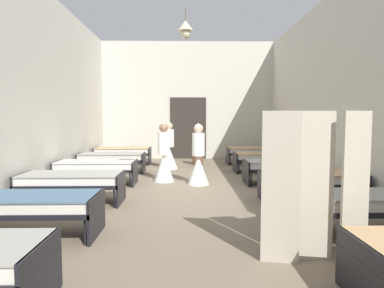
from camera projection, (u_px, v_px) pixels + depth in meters
The scene contains 17 objects.
ground_plane at pixel (191, 194), 7.49m from camera, with size 7.27×12.92×0.10m, color #7A6B56.
room_shell at pixel (190, 91), 8.72m from camera, with size 7.07×12.52×4.56m.
bed_left_row_1 at pixel (28, 205), 4.68m from camera, with size 1.90×0.84×0.57m.
bed_right_row_1 at pixel (359, 203), 4.78m from camera, with size 1.90×0.84×0.57m.
bed_left_row_2 at pixel (72, 180), 6.49m from camera, with size 1.90×0.84×0.57m.
bed_right_row_2 at pixel (311, 179), 6.60m from camera, with size 1.90×0.84×0.57m.
bed_left_row_3 at pixel (96, 167), 8.31m from camera, with size 1.90×0.84×0.57m.
bed_right_row_3 at pixel (284, 166), 8.41m from camera, with size 1.90×0.84×0.57m.
bed_left_row_4 at pixel (112, 158), 10.12m from camera, with size 1.90×0.84×0.57m.
bed_right_row_4 at pixel (266, 157), 10.22m from camera, with size 1.90×0.84×0.57m.
bed_left_row_5 at pixel (123, 152), 11.94m from camera, with size 1.90×0.84×0.57m.
bed_right_row_5 at pixel (254, 151), 12.04m from camera, with size 1.90×0.84×0.57m.
nurse_near_aisle at pixel (164, 161), 8.71m from camera, with size 0.52×0.52×1.49m.
nurse_mid_aisle at pixel (198, 163), 8.32m from camera, with size 0.52×0.52×1.49m.
nurse_far_aisle at pixel (169, 152), 10.81m from camera, with size 0.52×0.52×1.49m.
potted_plant at pixel (198, 146), 11.78m from camera, with size 0.47×0.47×1.06m.
privacy_screen at pixel (318, 187), 3.83m from camera, with size 1.25×0.20×1.70m.
Camera 1 is at (-0.15, -7.38, 1.63)m, focal length 32.19 mm.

